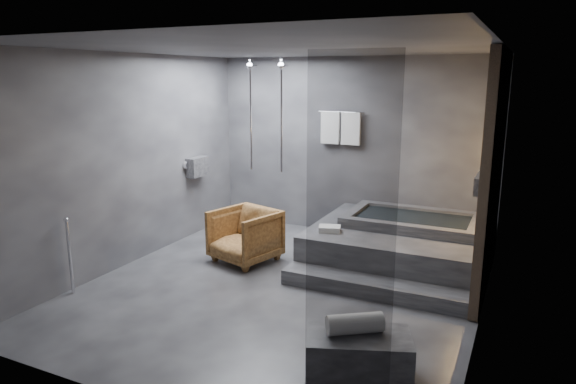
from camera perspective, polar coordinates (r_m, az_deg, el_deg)
The scene contains 7 objects.
room at distance 5.91m, azimuth 3.72°, elevation 5.25°, with size 5.00×5.04×2.82m.
tub_deck at distance 7.19m, azimuth 12.03°, elevation -5.78°, with size 2.20×2.00×0.50m, color #2D2D2F.
tub_step at distance 6.17m, azimuth 9.34°, elevation -10.42°, with size 2.20×0.36×0.18m, color #2D2D2F.
concrete_bench at distance 4.58m, azimuth 7.84°, elevation -17.64°, with size 0.87×0.48×0.39m, color #2C2D2F.
driftwood_chair at distance 7.08m, azimuth -4.80°, elevation -4.83°, with size 0.78×0.80×0.73m, color #4B2C12.
rolled_towel at distance 4.47m, azimuth 7.45°, elevation -14.31°, with size 0.17×0.17×0.48m, color silver.
deck_towel at distance 6.79m, azimuth 4.65°, elevation -4.10°, with size 0.28×0.20×0.07m, color silver.
Camera 1 is at (2.56, -5.21, 2.51)m, focal length 32.00 mm.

